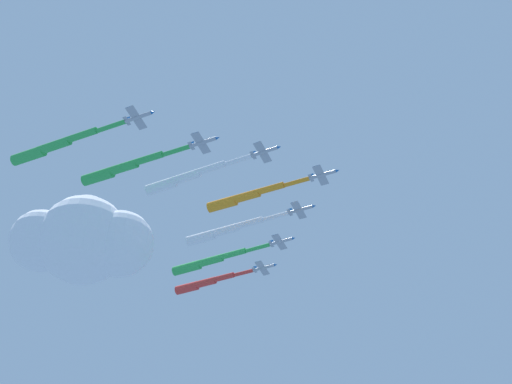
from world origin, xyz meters
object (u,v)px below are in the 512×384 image
Objects in this scene: jet_starboard_inner at (186,177)px; jet_port_mid at (210,261)px; jet_lead at (247,196)px; jet_port_inner at (225,231)px; jet_starboard_mid at (124,168)px; jet_port_outer at (206,283)px; jet_starboard_outer at (55,146)px.

jet_port_mid is (-6.54, -46.73, -1.25)m from jet_starboard_inner.
jet_starboard_inner is at bearing 17.48° from jet_lead.
jet_starboard_mid is at bearing 48.11° from jet_port_inner.
jet_port_mid is (13.13, -40.54, 1.26)m from jet_lead.
jet_port_outer reaches higher than jet_starboard_mid.
jet_port_outer is at bearing -78.14° from jet_port_inner.
jet_starboard_mid is 75.98m from jet_port_outer.
jet_port_inner is at bearing -131.89° from jet_starboard_mid.
jet_starboard_inner is 64.13m from jet_port_outer.
jet_starboard_mid is 21.47m from jet_starboard_outer.
jet_starboard_inner reaches higher than jet_starboard_outer.
jet_starboard_inner reaches higher than jet_port_mid.
jet_starboard_mid is at bearing 23.58° from jet_starboard_inner.
jet_port_outer is at bearing -107.99° from jet_starboard_mid.
jet_starboard_mid is (25.36, 54.95, -2.33)m from jet_port_mid.
jet_port_inner reaches higher than jet_lead.
jet_starboard_outer reaches higher than jet_starboard_mid.
jet_port_mid is 0.98× the size of jet_starboard_outer.
jet_starboard_inner is 41.83m from jet_starboard_outer.
jet_lead is 20.77m from jet_starboard_inner.
jet_starboard_inner is (12.45, 26.66, 1.62)m from jet_port_inner.
jet_lead is 0.91× the size of jet_starboard_outer.
jet_port_mid is at bearing -114.78° from jet_starboard_mid.
jet_port_inner is at bearing -115.04° from jet_starboard_inner.
jet_starboard_outer reaches higher than jet_port_inner.
jet_lead is at bearing 104.60° from jet_port_outer.
jet_starboard_mid is at bearing 72.01° from jet_port_outer.
jet_port_mid is 60.56m from jet_starboard_mid.
jet_starboard_outer is at bearing 61.01° from jet_port_outer.
jet_port_inner is 1.12× the size of jet_port_outer.
jet_port_outer is 0.86× the size of jet_starboard_outer.
jet_starboard_outer is at bearing 38.88° from jet_port_inner.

